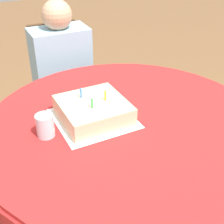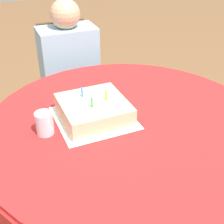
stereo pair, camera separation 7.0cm
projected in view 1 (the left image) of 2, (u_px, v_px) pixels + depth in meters
dining_table at (127, 136)px, 1.43m from camera, size 1.29×1.29×0.75m
chair at (61, 86)px, 2.24m from camera, size 0.37×0.37×0.91m
person at (63, 68)px, 2.08m from camera, size 0.38×0.32×1.10m
napkin at (94, 118)px, 1.40m from camera, size 0.33×0.33×0.00m
birthday_cake at (93, 110)px, 1.38m from camera, size 0.28×0.28×0.13m
drinking_glass at (45, 126)px, 1.27m from camera, size 0.07×0.07×0.10m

